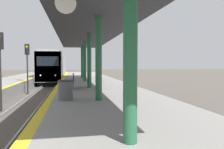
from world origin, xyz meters
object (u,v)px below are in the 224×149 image
at_px(signal_mid, 0,56).
at_px(signal_far, 27,59).
at_px(bench, 71,80).
at_px(train, 54,67).
at_px(trash_bin, 66,90).

bearing_deg(signal_mid, signal_far, 89.45).
bearing_deg(bench, signal_mid, -164.03).
xyz_separation_m(signal_far, bench, (3.67, -5.80, -1.42)).
bearing_deg(train, trash_bin, -84.38).
relative_size(signal_mid, signal_far, 1.00).
bearing_deg(train, bench, -82.48).
bearing_deg(bench, trash_bin, -92.94).
height_order(signal_mid, trash_bin, signal_mid).
bearing_deg(bench, train, 97.52).
relative_size(signal_far, trash_bin, 5.07).
relative_size(train, trash_bin, 20.23).
height_order(train, bench, train).
distance_m(train, signal_far, 13.61).
xyz_separation_m(signal_mid, trash_bin, (3.51, -3.26, -1.50)).
xyz_separation_m(signal_mid, signal_far, (0.07, 6.87, 0.00)).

